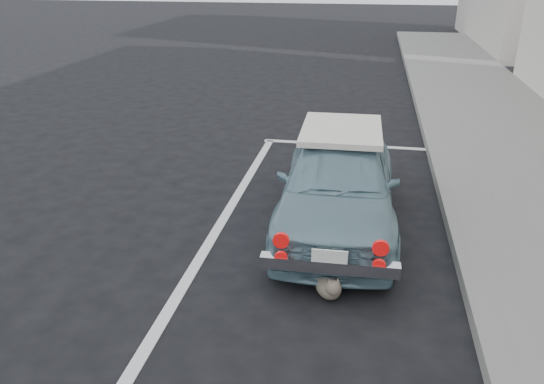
{
  "coord_description": "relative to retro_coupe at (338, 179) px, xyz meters",
  "views": [
    {
      "loc": [
        0.77,
        -2.41,
        2.96
      ],
      "look_at": [
        -0.15,
        2.56,
        0.75
      ],
      "focal_mm": 35.0,
      "sensor_mm": 36.0,
      "label": 1
    }
  ],
  "objects": [
    {
      "name": "cat",
      "position": [
        0.04,
        -1.58,
        -0.45
      ],
      "size": [
        0.35,
        0.54,
        0.3
      ],
      "rotation": [
        0.0,
        0.0,
        0.34
      ],
      "color": "#665C4E",
      "rests_on": "ground"
    },
    {
      "name": "pline_side",
      "position": [
        -1.39,
        -0.46,
        -0.58
      ],
      "size": [
        0.12,
        7.0,
        0.01
      ],
      "primitive_type": "cube",
      "color": "silver",
      "rests_on": "ground"
    },
    {
      "name": "retro_coupe",
      "position": [
        0.0,
        0.0,
        0.0
      ],
      "size": [
        1.43,
        3.41,
        1.15
      ],
      "rotation": [
        0.0,
        0.0,
        0.02
      ],
      "color": "#7399A6",
      "rests_on": "ground"
    },
    {
      "name": "pline_front",
      "position": [
        0.01,
        3.04,
        -0.58
      ],
      "size": [
        3.0,
        0.12,
        0.01
      ],
      "primitive_type": "cube",
      "color": "silver",
      "rests_on": "ground"
    }
  ]
}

